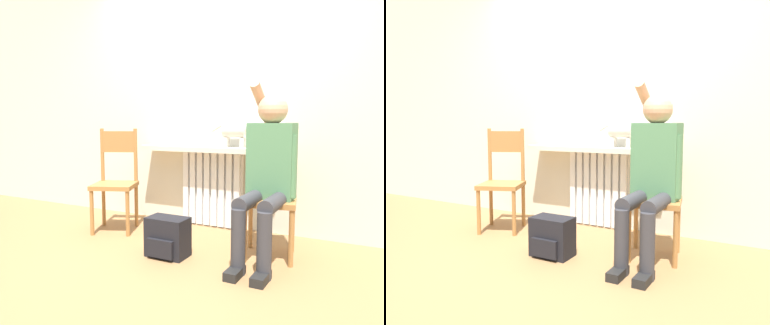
% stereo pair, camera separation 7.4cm
% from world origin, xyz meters
% --- Properties ---
extents(ground_plane, '(12.00, 12.00, 0.00)m').
position_xyz_m(ground_plane, '(0.00, 0.00, 0.00)').
color(ground_plane, olive).
extents(wall_with_window, '(7.00, 0.06, 2.70)m').
position_xyz_m(wall_with_window, '(0.00, 1.23, 1.35)').
color(wall_with_window, beige).
rests_on(wall_with_window, ground_plane).
extents(radiator, '(0.63, 0.08, 0.75)m').
position_xyz_m(radiator, '(0.00, 1.15, 0.37)').
color(radiator, white).
rests_on(radiator, ground_plane).
extents(windowsill, '(1.45, 0.24, 0.05)m').
position_xyz_m(windowsill, '(0.00, 1.08, 0.77)').
color(windowsill, beige).
rests_on(windowsill, radiator).
extents(window_glass, '(1.39, 0.01, 1.32)m').
position_xyz_m(window_glass, '(0.00, 1.20, 1.45)').
color(window_glass, white).
rests_on(window_glass, windowsill).
extents(chair_left, '(0.50, 0.50, 0.97)m').
position_xyz_m(chair_left, '(-0.77, 0.62, 0.49)').
color(chair_left, '#9E6B38').
rests_on(chair_left, ground_plane).
extents(chair_right, '(0.45, 0.45, 0.97)m').
position_xyz_m(chair_right, '(0.74, 0.62, 0.49)').
color(chair_right, '#9E6B38').
rests_on(chair_right, ground_plane).
extents(person, '(0.36, 0.99, 1.35)m').
position_xyz_m(person, '(0.75, 0.51, 0.69)').
color(person, '#333338').
rests_on(person, ground_plane).
extents(cat, '(0.43, 0.13, 0.24)m').
position_xyz_m(cat, '(0.28, 1.09, 0.95)').
color(cat, silver).
rests_on(cat, windowsill).
extents(backpack, '(0.31, 0.23, 0.30)m').
position_xyz_m(backpack, '(0.05, 0.22, 0.15)').
color(backpack, black).
rests_on(backpack, ground_plane).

